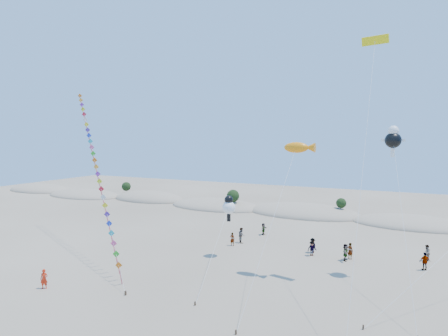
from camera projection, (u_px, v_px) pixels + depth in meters
dune_ridge at (310, 214)px, 61.61m from camera, size 145.30×11.49×5.57m
kite_train at (95, 162)px, 42.08m from camera, size 21.99×16.62×19.29m
fish_kite at (299, 148)px, 33.58m from camera, size 2.81×12.70×12.22m
cartoon_kite_low at (229, 206)px, 39.52m from camera, size 3.41×12.63×6.54m
cartoon_kite_high at (393, 139)px, 33.38m from camera, size 3.08×12.19×13.69m
parafoil_kite at (375, 45)px, 31.91m from camera, size 2.27×16.17×21.39m
flyer_foreground at (44, 279)px, 31.22m from camera, size 0.72×0.64×1.65m
beachgoers at (319, 245)px, 41.12m from camera, size 20.89×7.69×1.83m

